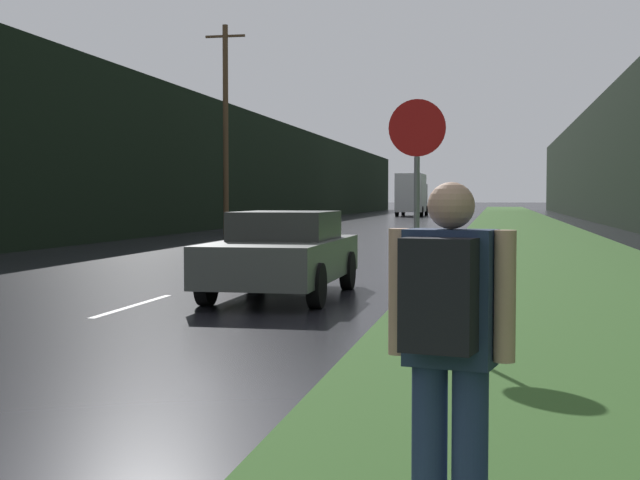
{
  "coord_description": "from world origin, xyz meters",
  "views": [
    {
      "loc": [
        5.52,
        -0.92,
        1.68
      ],
      "look_at": [
        2.31,
        15.28,
        0.89
      ],
      "focal_mm": 50.0,
      "sensor_mm": 36.0,
      "label": 1
    }
  ],
  "objects_px": {
    "hitchhiker_with_backpack": "(448,342)",
    "delivery_truck": "(412,194)",
    "car_passing_near": "(283,253)",
    "stop_sign": "(417,190)"
  },
  "relations": [
    {
      "from": "stop_sign",
      "to": "hitchhiker_with_backpack",
      "type": "bearing_deg",
      "value": -83.73
    },
    {
      "from": "hitchhiker_with_backpack",
      "to": "stop_sign",
      "type": "bearing_deg",
      "value": 108.47
    },
    {
      "from": "stop_sign",
      "to": "delivery_truck",
      "type": "bearing_deg",
      "value": 95.37
    },
    {
      "from": "stop_sign",
      "to": "car_passing_near",
      "type": "bearing_deg",
      "value": 124.62
    },
    {
      "from": "car_passing_near",
      "to": "delivery_truck",
      "type": "bearing_deg",
      "value": -86.56
    },
    {
      "from": "stop_sign",
      "to": "delivery_truck",
      "type": "xyz_separation_m",
      "value": [
        -6.55,
        69.58,
        0.19
      ]
    },
    {
      "from": "car_passing_near",
      "to": "delivery_truck",
      "type": "relative_size",
      "value": 0.57
    },
    {
      "from": "hitchhiker_with_backpack",
      "to": "delivery_truck",
      "type": "height_order",
      "value": "delivery_truck"
    },
    {
      "from": "car_passing_near",
      "to": "stop_sign",
      "type": "bearing_deg",
      "value": 124.62
    },
    {
      "from": "car_passing_near",
      "to": "delivery_truck",
      "type": "height_order",
      "value": "delivery_truck"
    }
  ]
}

